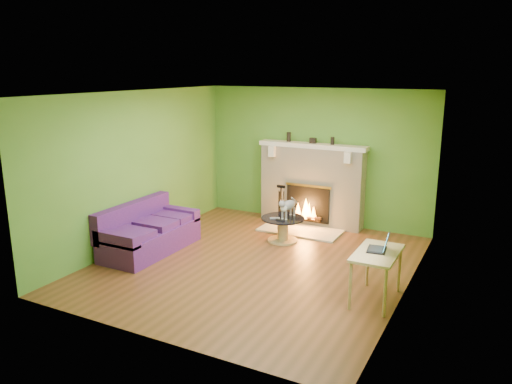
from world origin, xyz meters
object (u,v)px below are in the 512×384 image
(sofa, at_px, (148,233))
(coffee_table, at_px, (283,228))
(cat, at_px, (289,207))
(desk, at_px, (377,258))

(sofa, bearing_deg, coffee_table, 39.01)
(coffee_table, bearing_deg, cat, 32.01)
(sofa, relative_size, desk, 1.95)
(sofa, height_order, coffee_table, sofa)
(desk, bearing_deg, coffee_table, 142.58)
(desk, height_order, cat, cat)
(sofa, relative_size, cat, 3.03)
(cat, bearing_deg, sofa, -135.99)
(desk, relative_size, cat, 1.55)
(sofa, height_order, desk, sofa)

